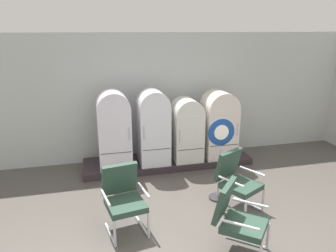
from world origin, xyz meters
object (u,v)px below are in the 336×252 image
at_px(refrigerator_0, 114,127).
at_px(refrigerator_1, 153,125).
at_px(armchair_right, 236,179).
at_px(sign_stand, 220,160).
at_px(refrigerator_2, 187,128).
at_px(armchair_center, 237,217).
at_px(armchair_left, 123,196).
at_px(refrigerator_3, 219,123).

bearing_deg(refrigerator_0, refrigerator_1, -3.33).
xyz_separation_m(armchair_right, sign_stand, (-0.16, 0.36, 0.21)).
bearing_deg(sign_stand, armchair_right, -66.31).
height_order(refrigerator_0, refrigerator_2, refrigerator_0).
bearing_deg(refrigerator_2, refrigerator_1, -178.76).
bearing_deg(refrigerator_2, armchair_center, -94.20).
bearing_deg(refrigerator_0, armchair_center, -66.04).
distance_m(armchair_left, armchair_right, 1.91).
bearing_deg(refrigerator_0, refrigerator_3, -0.14).
height_order(refrigerator_3, armchair_left, refrigerator_3).
bearing_deg(refrigerator_1, refrigerator_3, 1.62).
relative_size(armchair_center, sign_stand, 0.67).
distance_m(armchair_right, armchair_center, 1.18).
height_order(armchair_center, sign_stand, sign_stand).
relative_size(refrigerator_3, armchair_center, 1.49).
relative_size(refrigerator_2, sign_stand, 0.92).
relative_size(refrigerator_0, refrigerator_3, 1.07).
xyz_separation_m(armchair_right, armchair_center, (-0.49, -1.07, 0.00)).
height_order(refrigerator_0, sign_stand, refrigerator_0).
bearing_deg(refrigerator_3, sign_stand, -111.82).
bearing_deg(refrigerator_3, armchair_left, -138.56).
distance_m(armchair_left, sign_stand, 1.83).
height_order(refrigerator_3, armchair_right, refrigerator_3).
xyz_separation_m(refrigerator_0, armchair_left, (-0.06, -2.13, -0.46)).
bearing_deg(armchair_left, refrigerator_2, 51.96).
bearing_deg(refrigerator_0, armchair_right, -47.08).
bearing_deg(armchair_center, refrigerator_2, 85.80).
relative_size(armchair_left, armchair_right, 1.00).
distance_m(refrigerator_2, refrigerator_3, 0.77).
xyz_separation_m(refrigerator_1, armchair_center, (0.53, -3.01, -0.45)).
height_order(armchair_left, armchair_center, same).
bearing_deg(armchair_center, armchair_left, 146.54).
height_order(refrigerator_1, refrigerator_2, refrigerator_1).
relative_size(refrigerator_2, armchair_right, 1.37).
relative_size(refrigerator_1, refrigerator_3, 1.06).
relative_size(refrigerator_0, sign_stand, 1.07).
bearing_deg(refrigerator_2, sign_stand, -85.97).
bearing_deg(sign_stand, armchair_left, -164.20).
bearing_deg(sign_stand, refrigerator_3, 68.18).
relative_size(refrigerator_1, armchair_right, 1.59).
bearing_deg(refrigerator_1, armchair_left, -113.18).
bearing_deg(refrigerator_2, armchair_right, -82.09).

